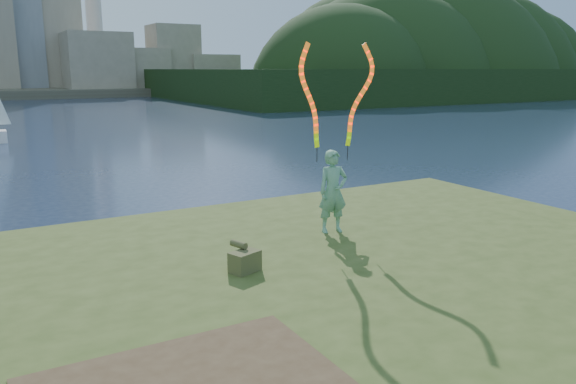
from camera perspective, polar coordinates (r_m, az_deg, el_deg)
ground at (r=9.63m, az=-3.17°, el=-12.39°), size 320.00×320.00×0.00m
grassy_knoll at (r=7.71m, az=4.76°, el=-16.31°), size 20.00×18.00×0.80m
wooded_hill at (r=92.93m, az=13.66°, el=9.66°), size 78.00×50.00×63.00m
woman_with_ribbons at (r=11.18m, az=4.61°, el=2.93°), size 2.04×0.54×4.05m
canvas_bag at (r=9.23m, az=-4.45°, el=-6.93°), size 0.56×0.63×0.45m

